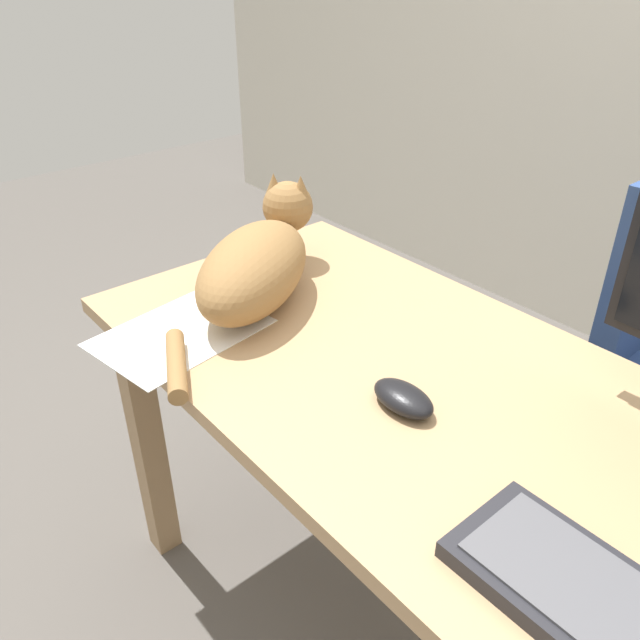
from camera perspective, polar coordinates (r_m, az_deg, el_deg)
The scene contains 4 objects.
desk at distance 1.04m, azimuth 17.44°, elevation -14.98°, with size 1.68×0.64×0.72m.
cat at distance 1.25m, azimuth -5.65°, elevation 5.22°, with size 0.38×0.52×0.20m.
computer_mouse at distance 0.99m, azimuth 7.50°, elevation -6.98°, with size 0.11×0.06×0.04m, color black.
paper_sheet at distance 1.19m, azimuth -12.44°, elevation -1.10°, with size 0.21×0.30×0.00m, color white.
Camera 1 is at (0.33, -0.67, 1.34)m, focal length 35.56 mm.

